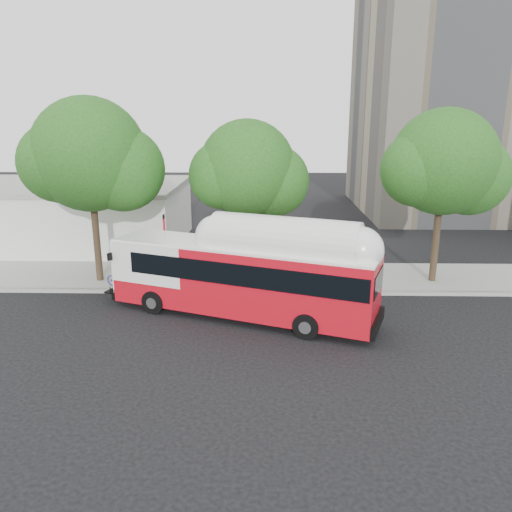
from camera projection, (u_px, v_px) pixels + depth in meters
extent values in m
plane|color=black|center=(265.00, 324.00, 21.64)|extent=(120.00, 120.00, 0.00)
cube|color=gray|center=(266.00, 276.00, 27.87)|extent=(60.00, 5.00, 0.15)
cube|color=gray|center=(266.00, 292.00, 25.37)|extent=(60.00, 0.30, 0.15)
cube|color=maroon|center=(207.00, 292.00, 25.44)|extent=(10.00, 0.32, 0.16)
cylinder|color=#2D2116|center=(96.00, 228.00, 26.30)|extent=(0.36, 0.36, 6.08)
sphere|color=#204915|center=(89.00, 154.00, 25.27)|extent=(5.80, 5.80, 5.80)
sphere|color=#204915|center=(123.00, 169.00, 25.63)|extent=(4.35, 4.35, 4.35)
cylinder|color=#2D2116|center=(247.00, 232.00, 26.70)|extent=(0.36, 0.36, 5.44)
sphere|color=#204915|center=(247.00, 168.00, 25.77)|extent=(5.00, 5.00, 5.00)
sphere|color=#204915|center=(273.00, 181.00, 26.12)|extent=(3.75, 3.75, 3.75)
cylinder|color=#2D2116|center=(437.00, 231.00, 26.24)|extent=(0.36, 0.36, 5.76)
sphere|color=#204915|center=(444.00, 162.00, 25.27)|extent=(5.40, 5.40, 5.40)
sphere|color=#204915|center=(470.00, 176.00, 25.62)|extent=(4.05, 4.05, 4.05)
cube|color=gray|center=(474.00, 11.00, 43.44)|extent=(18.00, 18.00, 35.00)
cube|color=silver|center=(66.00, 216.00, 34.87)|extent=(16.00, 10.00, 4.00)
cube|color=gray|center=(63.00, 186.00, 34.30)|extent=(16.20, 10.20, 0.30)
cube|color=red|center=(241.00, 279.00, 22.07)|extent=(12.03, 6.61, 2.87)
cube|color=black|center=(252.00, 267.00, 21.73)|extent=(10.94, 6.24, 0.94)
cube|color=white|center=(241.00, 246.00, 21.67)|extent=(12.00, 6.53, 0.10)
cube|color=white|center=(284.00, 245.00, 20.89)|extent=(6.63, 4.09, 0.54)
cube|color=black|center=(122.00, 288.00, 24.75)|extent=(1.37, 1.95, 0.06)
imported|color=#26219B|center=(121.00, 279.00, 24.63)|extent=(1.15, 1.80, 0.89)
cylinder|color=red|center=(165.00, 254.00, 25.70)|extent=(0.11, 0.11, 3.72)
cube|color=black|center=(164.00, 217.00, 25.16)|extent=(0.05, 0.37, 0.23)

